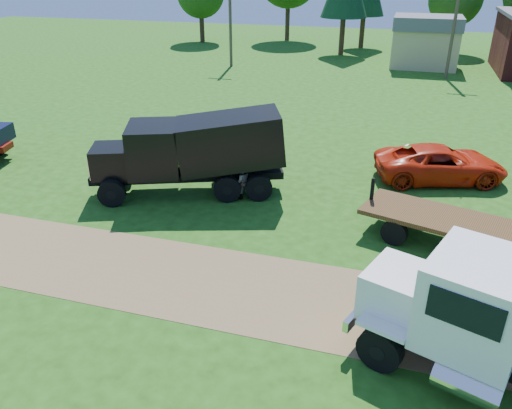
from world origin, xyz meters
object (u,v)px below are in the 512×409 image
(flatbed_trailer, at_px, (471,230))
(spectator_a, at_px, (497,318))
(orange_pickup, at_px, (440,163))
(black_dump_truck, at_px, (195,150))
(white_semi_tractor, at_px, (476,321))

(flatbed_trailer, xyz_separation_m, spectator_a, (0.20, -5.13, 0.14))
(orange_pickup, distance_m, spectator_a, 11.61)
(black_dump_truck, height_order, flatbed_trailer, black_dump_truck)
(white_semi_tractor, bearing_deg, spectator_a, 78.94)
(white_semi_tractor, distance_m, flatbed_trailer, 6.40)
(black_dump_truck, xyz_separation_m, spectator_a, (11.38, -7.03, -1.02))
(spectator_a, bearing_deg, white_semi_tractor, -127.02)
(black_dump_truck, bearing_deg, white_semi_tractor, -59.62)
(orange_pickup, bearing_deg, black_dump_truck, 96.56)
(white_semi_tractor, relative_size, black_dump_truck, 0.96)
(black_dump_truck, height_order, spectator_a, black_dump_truck)
(white_semi_tractor, xyz_separation_m, spectator_a, (0.72, 1.20, -0.68))
(white_semi_tractor, xyz_separation_m, flatbed_trailer, (0.52, 6.32, -0.82))
(white_semi_tractor, xyz_separation_m, black_dump_truck, (-10.65, 8.23, 0.34))
(spectator_a, bearing_deg, flatbed_trailer, 86.39)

